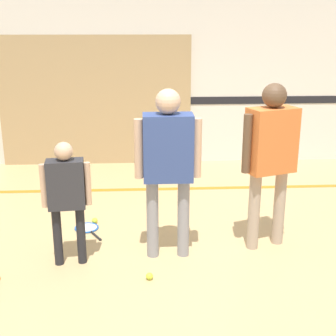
% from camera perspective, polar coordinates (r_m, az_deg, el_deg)
% --- Properties ---
extents(ground_plane, '(16.00, 16.00, 0.00)m').
position_cam_1_polar(ground_plane, '(4.67, 2.46, -11.28)').
color(ground_plane, tan).
extents(wall_back, '(16.00, 0.07, 3.20)m').
position_cam_1_polar(wall_back, '(7.61, 0.04, 12.48)').
color(wall_back, silver).
rests_on(wall_back, ground_plane).
extents(wall_panel, '(3.05, 0.05, 2.06)m').
position_cam_1_polar(wall_panel, '(7.64, -8.81, 8.02)').
color(wall_panel, tan).
rests_on(wall_panel, ground_plane).
extents(floor_stripe, '(14.40, 0.10, 0.01)m').
position_cam_1_polar(floor_stripe, '(6.58, 0.71, -2.54)').
color(floor_stripe, orange).
rests_on(floor_stripe, ground_plane).
extents(person_instructor, '(0.63, 0.26, 1.67)m').
position_cam_1_polar(person_instructor, '(4.40, 0.00, 1.42)').
color(person_instructor, gray).
rests_on(person_instructor, ground_plane).
extents(person_student_left, '(0.46, 0.22, 1.21)m').
position_cam_1_polar(person_student_left, '(4.43, -12.30, -2.70)').
color(person_student_left, '#232328').
rests_on(person_student_left, ground_plane).
extents(person_student_right, '(0.61, 0.40, 1.69)m').
position_cam_1_polar(person_student_right, '(4.72, 12.43, 2.29)').
color(person_student_right, tan).
rests_on(person_student_right, ground_plane).
extents(racket_spare_on_floor, '(0.38, 0.52, 0.03)m').
position_cam_1_polar(racket_spare_on_floor, '(5.40, -9.79, -7.27)').
color(racket_spare_on_floor, blue).
rests_on(racket_spare_on_floor, ground_plane).
extents(tennis_ball_near_instructor, '(0.07, 0.07, 0.07)m').
position_cam_1_polar(tennis_ball_near_instructor, '(4.36, -2.28, -13.04)').
color(tennis_ball_near_instructor, '#CCE038').
rests_on(tennis_ball_near_instructor, ground_plane).
extents(tennis_ball_by_spare_racket, '(0.07, 0.07, 0.07)m').
position_cam_1_polar(tennis_ball_by_spare_racket, '(5.54, -8.93, -6.34)').
color(tennis_ball_by_spare_racket, '#CCE038').
rests_on(tennis_ball_by_spare_racket, ground_plane).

